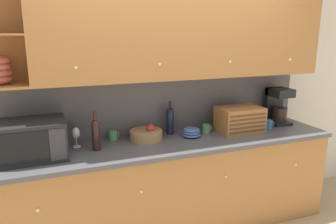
% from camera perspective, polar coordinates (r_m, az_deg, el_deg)
% --- Properties ---
extents(ground_plane, '(24.00, 24.00, 0.00)m').
position_cam_1_polar(ground_plane, '(3.74, -1.29, -17.01)').
color(ground_plane, tan).
extents(wall_back, '(5.59, 0.06, 2.60)m').
position_cam_1_polar(wall_back, '(3.30, -1.59, 3.02)').
color(wall_back, beige).
rests_on(wall_back, ground_plane).
extents(counter_unit, '(3.21, 0.68, 0.92)m').
position_cam_1_polar(counter_unit, '(3.26, 0.63, -12.76)').
color(counter_unit, '#A36B38').
rests_on(counter_unit, ground_plane).
extents(backsplash_panel, '(3.19, 0.01, 0.57)m').
position_cam_1_polar(backsplash_panel, '(3.29, -1.37, 1.34)').
color(backsplash_panel, '#4C4C51').
rests_on(backsplash_panel, counter_unit).
extents(upper_cabinets, '(3.19, 0.39, 0.84)m').
position_cam_1_polar(upper_cabinets, '(3.10, 2.65, 13.69)').
color(upper_cabinets, '#A36B38').
rests_on(upper_cabinets, backsplash_panel).
extents(microwave, '(0.54, 0.40, 0.31)m').
position_cam_1_polar(microwave, '(2.84, -22.74, -4.52)').
color(microwave, black).
rests_on(microwave, counter_unit).
extents(wine_glass, '(0.07, 0.07, 0.18)m').
position_cam_1_polar(wine_glass, '(3.00, -15.75, -3.66)').
color(wine_glass, silver).
rests_on(wine_glass, counter_unit).
extents(second_wine_bottle, '(0.07, 0.07, 0.34)m').
position_cam_1_polar(second_wine_bottle, '(2.87, -12.45, -3.62)').
color(second_wine_bottle, black).
rests_on(second_wine_bottle, counter_unit).
extents(mug_patterned_third, '(0.10, 0.09, 0.09)m').
position_cam_1_polar(mug_patterned_third, '(3.14, -9.54, -4.03)').
color(mug_patterned_third, '#4C845B').
rests_on(mug_patterned_third, counter_unit).
extents(fruit_basket, '(0.31, 0.31, 0.15)m').
position_cam_1_polar(fruit_basket, '(3.11, -3.81, -3.94)').
color(fruit_basket, '#937047').
rests_on(fruit_basket, counter_unit).
extents(wine_bottle, '(0.07, 0.07, 0.34)m').
position_cam_1_polar(wine_bottle, '(3.24, 0.37, -1.30)').
color(wine_bottle, black).
rests_on(wine_bottle, counter_unit).
extents(bowl_stack_on_counter, '(0.18, 0.18, 0.09)m').
position_cam_1_polar(bowl_stack_on_counter, '(3.19, 4.07, -3.55)').
color(bowl_stack_on_counter, '#3D5B93').
rests_on(bowl_stack_on_counter, counter_unit).
extents(mug, '(0.09, 0.08, 0.09)m').
position_cam_1_polar(mug, '(3.34, 6.72, -2.89)').
color(mug, '#4C845B').
rests_on(mug, counter_unit).
extents(bread_box, '(0.45, 0.30, 0.26)m').
position_cam_1_polar(bread_box, '(3.40, 12.35, -1.30)').
color(bread_box, '#996033').
rests_on(bread_box, counter_unit).
extents(mug_blue_second, '(0.11, 0.09, 0.09)m').
position_cam_1_polar(mug_blue_second, '(3.62, 17.03, -2.02)').
color(mug_blue_second, '#38669E').
rests_on(mug_blue_second, counter_unit).
extents(coffee_maker, '(0.21, 0.24, 0.40)m').
position_cam_1_polar(coffee_maker, '(3.82, 18.57, 1.07)').
color(coffee_maker, black).
rests_on(coffee_maker, counter_unit).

